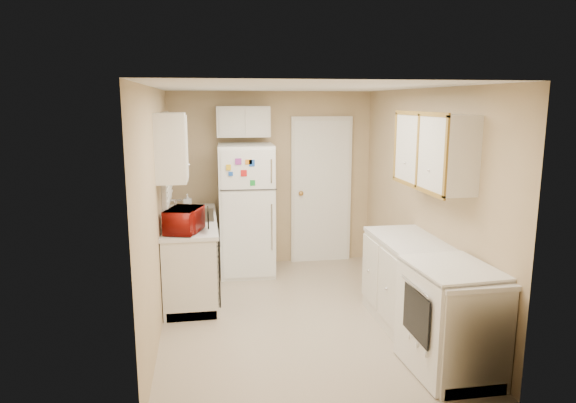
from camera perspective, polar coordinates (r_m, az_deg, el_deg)
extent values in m
plane|color=#C5B49B|center=(5.67, 0.84, -12.46)|extent=(3.80, 3.80, 0.00)
plane|color=white|center=(5.20, 0.92, 12.58)|extent=(3.80, 3.80, 0.00)
plane|color=tan|center=(5.24, -14.36, -0.98)|extent=(3.80, 3.80, 0.00)
plane|color=tan|center=(5.72, 14.82, -0.02)|extent=(3.80, 3.80, 0.00)
plane|color=tan|center=(7.15, -1.82, 2.52)|extent=(2.80, 2.80, 0.00)
plane|color=tan|center=(3.51, 6.42, -6.64)|extent=(2.80, 2.80, 0.00)
cube|color=silver|center=(6.28, -10.61, -5.90)|extent=(0.60, 1.80, 0.90)
cube|color=black|center=(5.70, -7.80, -7.17)|extent=(0.03, 0.58, 0.72)
cube|color=gray|center=(6.32, -10.71, -1.95)|extent=(0.54, 0.74, 0.16)
imported|color=#9A120B|center=(5.52, -11.47, -1.84)|extent=(0.52, 0.38, 0.31)
imported|color=silver|center=(6.75, -11.10, 0.07)|extent=(0.10, 0.11, 0.19)
cube|color=silver|center=(6.21, -13.36, 4.65)|extent=(0.10, 0.98, 1.08)
cube|color=silver|center=(5.36, -12.86, 5.84)|extent=(0.30, 0.45, 0.70)
cube|color=white|center=(6.78, -4.61, -0.91)|extent=(0.74, 0.72, 1.72)
cube|color=silver|center=(6.89, -5.04, 8.84)|extent=(0.70, 0.30, 0.40)
cube|color=white|center=(7.27, 3.71, 1.20)|extent=(0.86, 0.06, 2.08)
cube|color=silver|center=(5.10, 14.97, -10.16)|extent=(0.60, 2.00, 0.90)
cube|color=white|center=(4.61, 17.52, -12.31)|extent=(0.67, 0.81, 0.94)
cube|color=silver|center=(5.12, 15.89, 5.46)|extent=(0.30, 1.20, 0.70)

